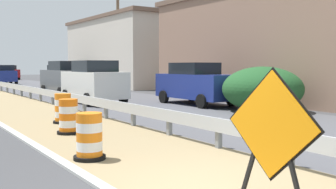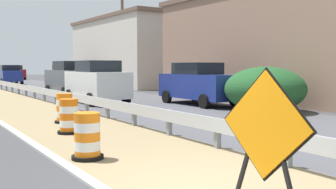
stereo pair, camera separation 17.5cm
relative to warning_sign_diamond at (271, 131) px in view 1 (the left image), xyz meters
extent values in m
cube|color=#8E7A56|center=(0.35, 1.03, -1.03)|extent=(3.56, 120.00, 0.01)
cube|color=#ADB2B7|center=(1.88, 4.34, -0.49)|extent=(0.08, 53.16, 0.32)
cube|color=slate|center=(1.96, 1.27, -0.69)|extent=(0.12, 0.12, 0.70)
cube|color=slate|center=(1.96, 3.31, -0.69)|extent=(0.12, 0.12, 0.70)
cube|color=slate|center=(1.96, 5.36, -0.69)|extent=(0.12, 0.12, 0.70)
cube|color=slate|center=(1.96, 7.40, -0.69)|extent=(0.12, 0.12, 0.70)
cube|color=slate|center=(1.96, 9.45, -0.69)|extent=(0.12, 0.12, 0.70)
cube|color=slate|center=(1.96, 11.49, -0.69)|extent=(0.12, 0.12, 0.70)
cube|color=slate|center=(1.96, 13.54, -0.69)|extent=(0.12, 0.12, 0.70)
cube|color=slate|center=(1.96, 15.58, -0.69)|extent=(0.12, 0.12, 0.70)
cube|color=slate|center=(1.96, 17.63, -0.69)|extent=(0.12, 0.12, 0.70)
cube|color=slate|center=(1.96, 19.67, -0.69)|extent=(0.12, 0.12, 0.70)
cube|color=slate|center=(1.96, 21.72, -0.69)|extent=(0.12, 0.12, 0.70)
cube|color=slate|center=(1.96, 23.76, -0.69)|extent=(0.12, 0.12, 0.70)
cube|color=slate|center=(1.96, 25.81, -0.69)|extent=(0.12, 0.12, 0.70)
cube|color=slate|center=(1.96, 27.85, -0.69)|extent=(0.12, 0.12, 0.70)
cube|color=black|center=(0.04, -0.35, -0.51)|extent=(0.08, 0.39, 1.06)
cube|color=black|center=(-0.01, 0.35, -0.51)|extent=(0.08, 0.39, 1.06)
cube|color=orange|center=(-0.01, 0.00, 0.09)|extent=(0.13, 1.44, 1.44)
cube|color=black|center=(0.01, 0.00, 0.09)|extent=(0.11, 1.52, 1.52)
cylinder|color=orange|center=(-0.95, 3.92, -0.94)|extent=(0.52, 0.52, 0.19)
cylinder|color=white|center=(-0.95, 3.92, -0.75)|extent=(0.52, 0.52, 0.19)
cylinder|color=orange|center=(-0.95, 3.92, -0.56)|extent=(0.52, 0.52, 0.19)
cylinder|color=white|center=(-0.95, 3.92, -0.37)|extent=(0.52, 0.52, 0.19)
cylinder|color=orange|center=(-0.95, 3.92, -0.18)|extent=(0.52, 0.52, 0.19)
cylinder|color=black|center=(-0.95, 3.92, -1.00)|extent=(0.65, 0.65, 0.08)
cylinder|color=orange|center=(-0.25, 7.10, -0.94)|extent=(0.52, 0.52, 0.19)
cylinder|color=white|center=(-0.25, 7.10, -0.74)|extent=(0.52, 0.52, 0.19)
cylinder|color=orange|center=(-0.25, 7.10, -0.55)|extent=(0.52, 0.52, 0.19)
cylinder|color=white|center=(-0.25, 7.10, -0.35)|extent=(0.52, 0.52, 0.19)
cylinder|color=orange|center=(-0.25, 7.10, -0.16)|extent=(0.52, 0.52, 0.19)
cylinder|color=black|center=(-0.25, 7.10, -1.00)|extent=(0.65, 0.65, 0.08)
cylinder|color=orange|center=(0.31, 9.20, -0.94)|extent=(0.53, 0.53, 0.20)
cylinder|color=white|center=(0.31, 9.20, -0.74)|extent=(0.53, 0.53, 0.20)
cylinder|color=orange|center=(0.31, 9.20, -0.55)|extent=(0.53, 0.53, 0.20)
cylinder|color=white|center=(0.31, 9.20, -0.35)|extent=(0.53, 0.53, 0.20)
cylinder|color=orange|center=(0.31, 9.20, -0.15)|extent=(0.53, 0.53, 0.20)
cylinder|color=black|center=(0.31, 9.20, -1.00)|extent=(0.66, 0.66, 0.08)
cube|color=#4C5156|center=(4.44, 20.81, -0.07)|extent=(1.85, 4.77, 1.30)
cube|color=black|center=(4.44, 20.62, 0.86)|extent=(1.62, 2.21, 0.56)
cylinder|color=black|center=(3.53, 22.36, -0.72)|extent=(0.23, 0.64, 0.64)
cylinder|color=black|center=(5.29, 22.39, -0.72)|extent=(0.23, 0.64, 0.64)
cylinder|color=black|center=(3.59, 19.23, -0.72)|extent=(0.23, 0.64, 0.64)
cylinder|color=black|center=(5.35, 19.26, -0.72)|extent=(0.23, 0.64, 0.64)
cube|color=maroon|center=(7.70, 52.95, -0.19)|extent=(2.04, 4.69, 1.06)
cube|color=black|center=(7.69, 53.13, 0.62)|extent=(1.77, 2.18, 0.56)
cylinder|color=black|center=(8.69, 51.45, -0.72)|extent=(0.24, 0.65, 0.64)
cylinder|color=black|center=(6.81, 51.39, -0.72)|extent=(0.24, 0.65, 0.64)
cylinder|color=black|center=(8.59, 54.50, -0.72)|extent=(0.24, 0.65, 0.64)
cylinder|color=black|center=(5.27, 46.01, -0.72)|extent=(0.24, 0.65, 0.64)
cylinder|color=black|center=(5.36, 42.99, -0.72)|extent=(0.24, 0.65, 0.64)
cube|color=black|center=(7.76, 31.75, -0.18)|extent=(1.92, 4.12, 1.07)
cube|color=black|center=(7.76, 31.91, 0.63)|extent=(1.72, 1.90, 0.56)
cylinder|color=black|center=(8.70, 30.39, -0.72)|extent=(0.22, 0.64, 0.64)
cylinder|color=black|center=(6.80, 30.40, -0.72)|extent=(0.22, 0.64, 0.64)
cylinder|color=black|center=(8.71, 33.10, -0.72)|extent=(0.22, 0.64, 0.64)
cylinder|color=black|center=(6.81, 33.11, -0.72)|extent=(0.22, 0.64, 0.64)
cube|color=navy|center=(4.36, 39.10, -0.18)|extent=(2.00, 4.40, 1.07)
cube|color=black|center=(4.35, 38.93, 0.64)|extent=(1.74, 2.05, 0.56)
cylinder|color=black|center=(5.33, 40.50, -0.72)|extent=(0.24, 0.65, 0.64)
cylinder|color=black|center=(5.25, 37.64, -0.72)|extent=(0.24, 0.65, 0.64)
cube|color=navy|center=(7.82, 11.72, -0.14)|extent=(1.81, 4.71, 1.16)
cube|color=black|center=(7.82, 11.91, 0.73)|extent=(1.62, 2.17, 0.56)
cylinder|color=black|center=(8.71, 10.16, -0.72)|extent=(0.22, 0.64, 0.64)
cylinder|color=black|center=(6.92, 10.17, -0.72)|extent=(0.22, 0.64, 0.64)
cylinder|color=black|center=(8.72, 13.27, -0.72)|extent=(0.22, 0.64, 0.64)
cylinder|color=black|center=(6.93, 13.27, -0.72)|extent=(0.22, 0.64, 0.64)
cube|color=silver|center=(3.94, 15.21, -0.08)|extent=(1.85, 4.54, 1.27)
cube|color=black|center=(3.94, 15.03, 0.83)|extent=(1.66, 2.09, 0.56)
cylinder|color=black|center=(3.03, 16.71, -0.72)|extent=(0.22, 0.64, 0.64)
cylinder|color=black|center=(4.86, 16.71, -0.72)|extent=(0.22, 0.64, 0.64)
cylinder|color=black|center=(3.02, 13.72, -0.72)|extent=(0.22, 0.64, 0.64)
cylinder|color=black|center=(4.86, 13.72, -0.72)|extent=(0.22, 0.64, 0.64)
cube|color=#93705B|center=(13.41, 11.22, 1.86)|extent=(6.25, 15.62, 5.80)
cube|color=beige|center=(13.64, 29.88, 1.97)|extent=(6.57, 14.21, 6.02)
cube|color=brown|center=(13.64, 29.88, 5.13)|extent=(6.84, 14.78, 0.30)
cylinder|color=brown|center=(10.61, 10.29, 2.60)|extent=(0.24, 0.24, 7.28)
cylinder|color=brown|center=(10.58, 25.73, 3.14)|extent=(0.24, 0.24, 8.35)
ellipsoid|color=#1E4C23|center=(8.28, 7.87, -0.10)|extent=(3.32, 3.32, 1.86)
camera|label=1|loc=(-4.02, -3.57, 0.87)|focal=42.45mm
camera|label=2|loc=(-3.87, -3.67, 0.87)|focal=42.45mm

